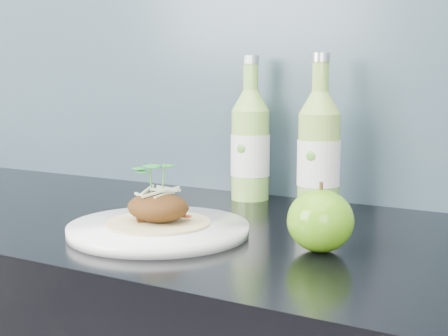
# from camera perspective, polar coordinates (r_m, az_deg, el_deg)

# --- Properties ---
(subway_backsplash) EXTENTS (4.00, 0.02, 0.70)m
(subway_backsplash) POSITION_cam_1_polar(r_m,az_deg,el_deg) (1.23, 9.26, 13.46)
(subway_backsplash) COLOR slate
(subway_backsplash) RESTS_ON kitchen_counter
(dinner_plate) EXTENTS (0.33, 0.33, 0.02)m
(dinner_plate) POSITION_cam_1_polar(r_m,az_deg,el_deg) (0.95, -6.01, -5.58)
(dinner_plate) COLOR white
(dinner_plate) RESTS_ON kitchen_counter
(pork_taco) EXTENTS (0.16, 0.16, 0.10)m
(pork_taco) POSITION_cam_1_polar(r_m,az_deg,el_deg) (0.95, -6.04, -3.42)
(pork_taco) COLOR tan
(pork_taco) RESTS_ON dinner_plate
(green_apple) EXTENTS (0.11, 0.11, 0.10)m
(green_apple) POSITION_cam_1_polar(r_m,az_deg,el_deg) (0.86, 8.81, -4.78)
(green_apple) COLOR #3B8C0F
(green_apple) RESTS_ON kitchen_counter
(cider_bottle_left) EXTENTS (0.10, 0.10, 0.28)m
(cider_bottle_left) POSITION_cam_1_polar(r_m,az_deg,el_deg) (1.21, 2.41, 2.07)
(cider_bottle_left) COLOR #8CC552
(cider_bottle_left) RESTS_ON kitchen_counter
(cider_bottle_right) EXTENTS (0.10, 0.10, 0.28)m
(cider_bottle_right) POSITION_cam_1_polar(r_m,az_deg,el_deg) (1.11, 8.66, 1.43)
(cider_bottle_right) COLOR #90BC4E
(cider_bottle_right) RESTS_ON kitchen_counter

